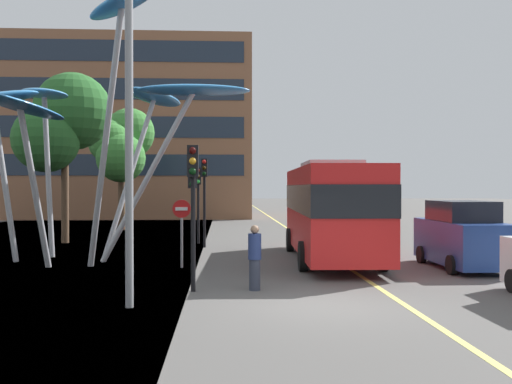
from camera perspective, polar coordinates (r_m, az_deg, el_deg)
ground at (r=13.42m, az=3.68°, el=-11.20°), size 120.00×240.00×0.10m
red_bus at (r=21.29m, az=7.33°, el=-1.43°), size 3.06×9.90×3.58m
leaf_sculpture at (r=21.93m, az=-16.15°, el=8.95°), size 11.06×9.89×8.80m
traffic_light_kerb_near at (r=14.84m, az=-6.19°, el=0.59°), size 0.28×0.42×3.72m
traffic_light_kerb_far at (r=18.50m, az=-6.23°, el=-0.07°), size 0.28×0.42×3.43m
traffic_light_island_mid at (r=25.69m, az=-5.08°, el=0.84°), size 0.28×0.42×3.91m
traffic_light_opposite at (r=27.39m, az=-5.68°, el=0.33°), size 0.28×0.42×3.58m
car_parked_mid at (r=20.31m, az=19.48°, el=-4.11°), size 1.95×4.39×2.21m
street_lamp at (r=13.29m, az=-11.00°, el=9.07°), size 1.41×0.44×7.29m
tree_pavement_near at (r=29.63m, az=-18.11°, el=6.66°), size 4.45×4.34×8.21m
tree_pavement_far at (r=37.33m, az=-13.15°, el=4.62°), size 4.01×5.09×7.72m
pedestrian at (r=15.12m, az=-0.13°, el=-6.44°), size 0.34×0.34×1.69m
no_entry_sign at (r=19.43m, az=-7.29°, el=-2.94°), size 0.60×0.12×2.25m
backdrop_building at (r=54.49m, az=-12.28°, el=5.75°), size 21.78×12.40×15.32m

